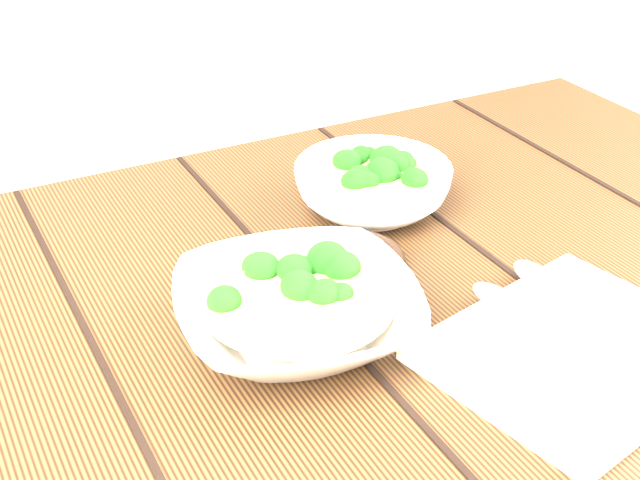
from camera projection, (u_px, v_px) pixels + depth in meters
table at (345, 414)px, 0.88m from camera, size 1.20×0.80×0.75m
soup_bowl_front at (298, 311)px, 0.78m from camera, size 0.25×0.25×0.06m
soup_bowl_back at (373, 186)px, 0.98m from camera, size 0.23×0.23×0.06m
trivet at (354, 262)px, 0.88m from camera, size 0.14×0.14×0.03m
napkin at (576, 351)px, 0.76m from camera, size 0.28×0.24×0.01m
spoon_left at (525, 318)px, 0.79m from camera, size 0.03×0.20×0.01m
spoon_right at (557, 296)px, 0.82m from camera, size 0.04×0.20×0.01m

